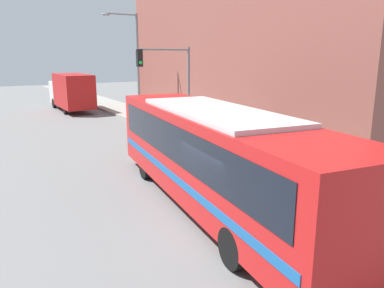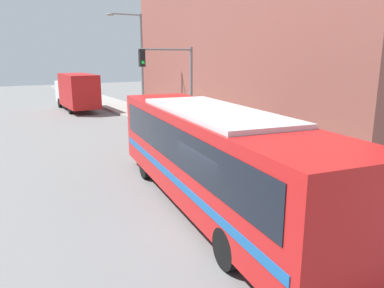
{
  "view_description": "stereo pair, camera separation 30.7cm",
  "coord_description": "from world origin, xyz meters",
  "px_view_note": "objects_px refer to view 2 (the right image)",
  "views": [
    {
      "loc": [
        -5.73,
        -7.79,
        4.84
      ],
      "look_at": [
        1.71,
        4.66,
        1.41
      ],
      "focal_mm": 35.0,
      "sensor_mm": 36.0,
      "label": 1
    },
    {
      "loc": [
        -5.46,
        -7.95,
        4.84
      ],
      "look_at": [
        1.71,
        4.66,
        1.41
      ],
      "focal_mm": 35.0,
      "sensor_mm": 36.0,
      "label": 2
    }
  ],
  "objects_px": {
    "pedestrian_near_corner": "(264,132)",
    "delivery_truck": "(76,91)",
    "city_bus": "(211,152)",
    "parking_meter": "(195,124)",
    "fire_hydrant": "(247,150)",
    "traffic_light_pole": "(174,76)",
    "street_lamp": "(138,58)"
  },
  "relations": [
    {
      "from": "pedestrian_near_corner",
      "to": "delivery_truck",
      "type": "bearing_deg",
      "value": 103.01
    },
    {
      "from": "delivery_truck",
      "to": "street_lamp",
      "type": "height_order",
      "value": "street_lamp"
    },
    {
      "from": "pedestrian_near_corner",
      "to": "traffic_light_pole",
      "type": "bearing_deg",
      "value": 120.83
    },
    {
      "from": "fire_hydrant",
      "to": "parking_meter",
      "type": "xyz_separation_m",
      "value": [
        0.0,
        4.8,
        0.45
      ]
    },
    {
      "from": "city_bus",
      "to": "pedestrian_near_corner",
      "type": "bearing_deg",
      "value": 44.78
    },
    {
      "from": "city_bus",
      "to": "pedestrian_near_corner",
      "type": "relative_size",
      "value": 7.16
    },
    {
      "from": "traffic_light_pole",
      "to": "pedestrian_near_corner",
      "type": "bearing_deg",
      "value": -59.17
    },
    {
      "from": "delivery_truck",
      "to": "parking_meter",
      "type": "distance_m",
      "value": 16.58
    },
    {
      "from": "city_bus",
      "to": "delivery_truck",
      "type": "distance_m",
      "value": 24.91
    },
    {
      "from": "parking_meter",
      "to": "street_lamp",
      "type": "relative_size",
      "value": 0.16
    },
    {
      "from": "parking_meter",
      "to": "street_lamp",
      "type": "height_order",
      "value": "street_lamp"
    },
    {
      "from": "fire_hydrant",
      "to": "parking_meter",
      "type": "relative_size",
      "value": 0.63
    },
    {
      "from": "delivery_truck",
      "to": "traffic_light_pole",
      "type": "relative_size",
      "value": 1.53
    },
    {
      "from": "traffic_light_pole",
      "to": "parking_meter",
      "type": "xyz_separation_m",
      "value": [
        0.99,
        -0.74,
        -2.7
      ]
    },
    {
      "from": "city_bus",
      "to": "pedestrian_near_corner",
      "type": "xyz_separation_m",
      "value": [
        6.16,
        4.68,
        -0.82
      ]
    },
    {
      "from": "city_bus",
      "to": "traffic_light_pole",
      "type": "height_order",
      "value": "traffic_light_pole"
    },
    {
      "from": "city_bus",
      "to": "parking_meter",
      "type": "bearing_deg",
      "value": 70.4
    },
    {
      "from": "street_lamp",
      "to": "delivery_truck",
      "type": "bearing_deg",
      "value": 109.46
    },
    {
      "from": "city_bus",
      "to": "street_lamp",
      "type": "distance_m",
      "value": 17.67
    },
    {
      "from": "fire_hydrant",
      "to": "pedestrian_near_corner",
      "type": "height_order",
      "value": "pedestrian_near_corner"
    },
    {
      "from": "traffic_light_pole",
      "to": "pedestrian_near_corner",
      "type": "height_order",
      "value": "traffic_light_pole"
    },
    {
      "from": "parking_meter",
      "to": "pedestrian_near_corner",
      "type": "height_order",
      "value": "pedestrian_near_corner"
    },
    {
      "from": "street_lamp",
      "to": "pedestrian_near_corner",
      "type": "relative_size",
      "value": 4.37
    },
    {
      "from": "parking_meter",
      "to": "pedestrian_near_corner",
      "type": "bearing_deg",
      "value": -65.5
    },
    {
      "from": "fire_hydrant",
      "to": "traffic_light_pole",
      "type": "height_order",
      "value": "traffic_light_pole"
    },
    {
      "from": "delivery_truck",
      "to": "fire_hydrant",
      "type": "distance_m",
      "value": 21.34
    },
    {
      "from": "city_bus",
      "to": "street_lamp",
      "type": "bearing_deg",
      "value": 83.26
    },
    {
      "from": "delivery_truck",
      "to": "parking_meter",
      "type": "xyz_separation_m",
      "value": [
        2.89,
        -16.31,
        -0.75
      ]
    },
    {
      "from": "city_bus",
      "to": "parking_meter",
      "type": "xyz_separation_m",
      "value": [
        4.39,
        8.56,
        -0.87
      ]
    },
    {
      "from": "fire_hydrant",
      "to": "pedestrian_near_corner",
      "type": "bearing_deg",
      "value": 27.46
    },
    {
      "from": "delivery_truck",
      "to": "parking_meter",
      "type": "bearing_deg",
      "value": -79.93
    },
    {
      "from": "parking_meter",
      "to": "pedestrian_near_corner",
      "type": "xyz_separation_m",
      "value": [
        1.77,
        -3.88,
        0.05
      ]
    }
  ]
}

